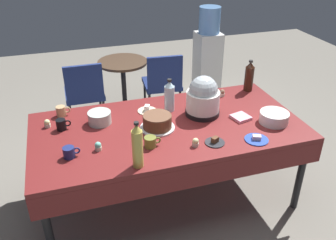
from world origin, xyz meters
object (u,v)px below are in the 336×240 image
Objects in this scene: soda_bottle_water at (169,96)px; soda_bottle_cola at (249,77)px; round_cafe_table at (123,78)px; cupcake_rose at (98,146)px; water_cooler at (208,55)px; glass_salad_bowl at (100,118)px; coffee_mug_black at (62,125)px; soda_bottle_ginger_ale at (137,146)px; coffee_mug_olive at (151,142)px; dessert_plate_cobalt at (257,139)px; coffee_mug_navy at (69,152)px; dessert_plate_charcoal at (215,142)px; cupcake_berry at (47,124)px; cupcake_lemon at (222,93)px; coffee_mug_tan at (61,111)px; maroon_chair_right at (163,81)px; frosted_layer_cake at (157,122)px; cupcake_cocoa at (195,142)px; ceramic_snack_bowl at (274,117)px; dessert_plate_cream at (147,110)px; potluck_table at (168,132)px; maroon_chair_left at (84,91)px; slow_cooker at (203,97)px.

soda_bottle_cola is at bearing 10.96° from soda_bottle_water.
soda_bottle_water is at bearing -84.34° from round_cafe_table.
cupcake_rose is 2.74m from water_cooler.
glass_salad_bowl is 0.15× the size of water_cooler.
round_cafe_table is at bearing 62.26° from coffee_mug_black.
soda_bottle_ginger_ale is 2.70× the size of coffee_mug_olive.
dessert_plate_cobalt is 0.92m from soda_bottle_cola.
dessert_plate_charcoal is at bearing -7.58° from coffee_mug_navy.
cupcake_berry is 1.60m from cupcake_lemon.
cupcake_rose is 1.37m from cupcake_lemon.
coffee_mug_black is 0.97× the size of coffee_mug_tan.
round_cafe_table is at bearing 153.10° from maroon_chair_right.
soda_bottle_ginger_ale is at bearing -120.71° from frosted_layer_cake.
cupcake_cocoa is at bearing -59.21° from frosted_layer_cake.
cupcake_lemon is at bearing 22.07° from coffee_mug_navy.
water_cooler is (1.99, 1.47, -0.21)m from coffee_mug_tan.
cupcake_rose is at bearing 178.89° from ceramic_snack_bowl.
frosted_layer_cake is at bearing 18.77° from cupcake_rose.
cupcake_berry is (-0.84, -0.02, 0.02)m from dessert_plate_cream.
dessert_plate_cream is at bearing 109.31° from potluck_table.
soda_bottle_ginger_ale is at bearing -54.29° from coffee_mug_black.
glass_salad_bowl is 1.14× the size of dessert_plate_cream.
maroon_chair_left is 0.55m from round_cafe_table.
coffee_mug_tan is at bearing 163.86° from slow_cooker.
coffee_mug_navy is (-0.70, -0.20, -0.02)m from frosted_layer_cake.
cupcake_rose is at bearing 166.72° from cupcake_cocoa.
cupcake_lemon is at bearing 35.88° from coffee_mug_olive.
slow_cooker reaches higher than soda_bottle_ginger_ale.
glass_salad_bowl is at bearing 150.59° from dessert_plate_cobalt.
soda_bottle_ginger_ale is (-0.26, -0.75, 0.15)m from dessert_plate_cream.
cupcake_berry is 0.58× the size of coffee_mug_black.
soda_bottle_water is 2.45× the size of coffee_mug_tan.
cupcake_cocoa is 2.50m from water_cooler.
water_cooler reaches higher than maroon_chair_left.
ceramic_snack_bowl is at bearing -13.72° from coffee_mug_black.
soda_bottle_ginger_ale is (-0.36, -0.46, 0.22)m from potluck_table.
glass_salad_bowl is 1.58× the size of coffee_mug_tan.
round_cafe_table is at bearing 95.66° from soda_bottle_water.
coffee_mug_black is (-1.68, 0.41, -0.00)m from ceramic_snack_bowl.
soda_bottle_ginger_ale is at bearing -49.38° from cupcake_rose.
slow_cooker is at bearing 79.69° from dessert_plate_charcoal.
cupcake_rose is at bearing -99.88° from glass_salad_bowl.
dessert_plate_cobalt is at bearing -64.90° from slow_cooker.
cupcake_rose is 0.56× the size of coffee_mug_navy.
round_cafe_table is (-0.63, 2.10, -0.26)m from dessert_plate_cobalt.
cupcake_berry is 0.08× the size of maroon_chair_left.
water_cooler is at bearing 64.75° from cupcake_cocoa.
ceramic_snack_bowl is 1.58× the size of dessert_plate_charcoal.
soda_bottle_cola is (0.37, 0.83, 0.13)m from dessert_plate_cobalt.
ceramic_snack_bowl is 0.69× the size of soda_bottle_ginger_ale.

